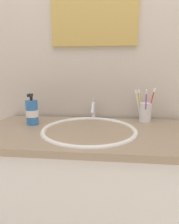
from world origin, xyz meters
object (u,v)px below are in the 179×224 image
faucet (93,109)px  toothbrush_white (138,103)px  wall_mirror (94,3)px  toothbrush_cup (145,112)px  toothbrush_yellow (140,102)px  toothbrush_red (151,103)px  soap_dispenser (32,112)px  toothbrush_purple (146,104)px

faucet → toothbrush_white: toothbrush_white is taller
faucet → wall_mirror: size_ratio=0.27×
wall_mirror → toothbrush_cup: bearing=-12.8°
toothbrush_cup → wall_mirror: size_ratio=0.22×
toothbrush_yellow → toothbrush_cup: bearing=-51.8°
toothbrush_red → toothbrush_cup: bearing=158.0°
faucet → soap_dispenser: bearing=-154.9°
toothbrush_cup → toothbrush_red: bearing=-22.0°
toothbrush_yellow → toothbrush_white: size_ratio=1.00×
toothbrush_cup → soap_dispenser: bearing=-168.2°
toothbrush_red → wall_mirror: (-0.34, 0.08, 0.56)m
toothbrush_yellow → soap_dispenser: size_ratio=1.04×
toothbrush_red → wall_mirror: wall_mirror is taller
faucet → toothbrush_purple: size_ratio=0.72×
toothbrush_yellow → toothbrush_purple: size_ratio=0.95×
toothbrush_white → toothbrush_red: bearing=-18.4°
toothbrush_purple → soap_dispenser: bearing=-171.4°
toothbrush_purple → wall_mirror: 0.65m
toothbrush_cup → toothbrush_white: 0.07m
toothbrush_cup → toothbrush_red: (0.03, -0.01, 0.06)m
toothbrush_red → toothbrush_white: bearing=161.6°
toothbrush_yellow → wall_mirror: 0.64m
toothbrush_red → toothbrush_purple: toothbrush_red is taller
toothbrush_yellow → soap_dispenser: (-0.61, -0.17, -0.04)m
toothbrush_red → wall_mirror: size_ratio=0.38×
faucet → toothbrush_yellow: 0.29m
toothbrush_white → wall_mirror: bearing=167.8°
faucet → wall_mirror: (0.00, 0.05, 0.61)m
toothbrush_cup → toothbrush_white: (-0.04, 0.01, 0.05)m
toothbrush_red → toothbrush_yellow: 0.07m
toothbrush_red → toothbrush_white: toothbrush_red is taller
toothbrush_cup → toothbrush_yellow: (-0.03, 0.04, 0.05)m
toothbrush_white → soap_dispenser: size_ratio=1.04×
toothbrush_white → toothbrush_purple: size_ratio=0.96×
toothbrush_yellow → toothbrush_white: (-0.02, -0.02, 0.00)m
faucet → soap_dispenser: size_ratio=0.78×
toothbrush_red → toothbrush_yellow: (-0.06, 0.05, -0.01)m
faucet → toothbrush_cup: bearing=-3.7°
toothbrush_white → wall_mirror: 0.63m
toothbrush_red → toothbrush_purple: size_ratio=1.03×
toothbrush_yellow → toothbrush_white: bearing=-124.5°
toothbrush_red → soap_dispenser: 0.68m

